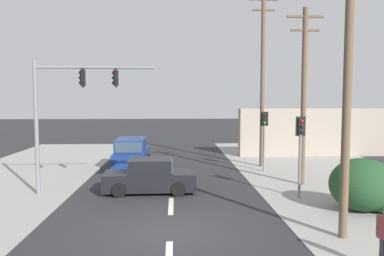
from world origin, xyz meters
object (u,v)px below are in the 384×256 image
Objects in this scene: utility_pole_background_right at (263,77)px; suv_crossing_left at (131,154)px; pedestal_signal_far_median at (264,131)px; sedan_kerbside_parked at (150,177)px; pedestal_signal_right_kerb at (300,143)px; utility_pole_midground_right at (304,93)px; utility_pole_foreground_right at (345,49)px; traffic_signal_mast at (65,103)px.

utility_pole_background_right is 9.53m from suv_crossing_left.
pedestal_signal_far_median reaches higher than suv_crossing_left.
pedestal_signal_right_kerb is at bearing -11.28° from sedan_kerbside_parked.
suv_crossing_left is at bearing -177.68° from utility_pole_background_right.
utility_pole_midground_right is 2.46× the size of pedestal_signal_right_kerb.
utility_pole_foreground_right is 1.81× the size of traffic_signal_mast.
utility_pole_midground_right reaches higher than pedestal_signal_far_median.
utility_pole_background_right is at bearing 2.32° from suv_crossing_left.
utility_pole_midground_right reaches higher than sedan_kerbside_parked.
utility_pole_foreground_right reaches higher than suv_crossing_left.
utility_pole_background_right reaches higher than utility_pole_midground_right.
suv_crossing_left is (-8.22, -0.33, -4.82)m from utility_pole_background_right.
traffic_signal_mast reaches higher than suv_crossing_left.
suv_crossing_left is at bearing 152.18° from utility_pole_midground_right.
utility_pole_foreground_right is at bearing -57.08° from suv_crossing_left.
pedestal_signal_right_kerb reaches higher than sedan_kerbside_parked.
utility_pole_midground_right is 1.46× the size of traffic_signal_mast.
sedan_kerbside_parked is at bearing -75.51° from suv_crossing_left.
pedestal_signal_right_kerb is at bearing -111.23° from utility_pole_midground_right.
utility_pole_foreground_right is at bearing -92.03° from utility_pole_background_right.
sedan_kerbside_parked is 6.18m from suv_crossing_left.
utility_pole_foreground_right is 2.38× the size of suv_crossing_left.
pedestal_signal_far_median is at bearing 107.49° from utility_pole_midground_right.
traffic_signal_mast is at bearing 149.67° from utility_pole_foreground_right.
utility_pole_background_right is 3.07× the size of pedestal_signal_right_kerb.
pedestal_signal_far_median is (-1.10, 3.49, -2.20)m from utility_pole_midground_right.
pedestal_signal_far_median is (10.15, 4.90, -1.73)m from traffic_signal_mast.
pedestal_signal_right_kerb is (-0.10, -7.62, -3.29)m from utility_pole_background_right.
utility_pole_foreground_right reaches higher than pedestal_signal_right_kerb.
utility_pole_background_right reaches higher than utility_pole_foreground_right.
utility_pole_foreground_right is 15.14m from suv_crossing_left.
utility_pole_foreground_right is at bearing -100.25° from utility_pole_midground_right.
utility_pole_midground_right is at bearing 68.77° from pedestal_signal_right_kerb.
utility_pole_background_right reaches higher than pedestal_signal_right_kerb.
utility_pole_midground_right is (1.31, 7.23, -1.18)m from utility_pole_foreground_right.
suv_crossing_left reaches higher than sedan_kerbside_parked.
sedan_kerbside_parked is (-7.54, -1.18, -3.91)m from utility_pole_midground_right.
suv_crossing_left is (-7.99, 1.30, -1.53)m from pedestal_signal_far_median.
suv_crossing_left is (2.16, 6.20, -3.26)m from traffic_signal_mast.
utility_pole_background_right is at bearing 43.39° from sedan_kerbside_parked.
sedan_kerbside_parked is (3.70, 0.23, -3.44)m from traffic_signal_mast.
pedestal_signal_right_kerb is 0.83× the size of sedan_kerbside_parked.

